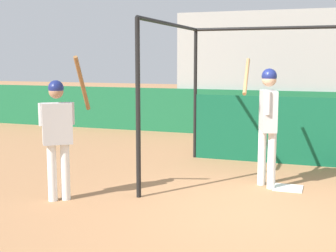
% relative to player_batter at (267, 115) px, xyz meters
% --- Properties ---
extents(ground_plane, '(60.00, 60.00, 0.00)m').
position_rel_player_batter_xyz_m(ground_plane, '(0.14, -1.39, -1.16)').
color(ground_plane, '#A8754C').
extents(outfield_wall, '(24.00, 0.12, 1.22)m').
position_rel_player_batter_xyz_m(outfield_wall, '(0.14, 4.87, -0.55)').
color(outfield_wall, '#196038').
rests_on(outfield_wall, ground).
extents(bleacher_section, '(6.50, 4.00, 3.30)m').
position_rel_player_batter_xyz_m(bleacher_section, '(0.14, 6.93, 0.48)').
color(bleacher_section, '#9E9E99').
rests_on(bleacher_section, ground).
extents(batting_cage, '(3.32, 3.08, 2.64)m').
position_rel_player_batter_xyz_m(batting_cage, '(-0.07, 1.26, -0.01)').
color(batting_cage, black).
rests_on(batting_cage, ground).
extents(home_plate, '(0.44, 0.44, 0.02)m').
position_rel_player_batter_xyz_m(home_plate, '(0.36, -0.01, -1.15)').
color(home_plate, white).
rests_on(home_plate, ground).
extents(player_batter, '(0.63, 0.88, 2.05)m').
position_rel_player_batter_xyz_m(player_batter, '(0.00, 0.00, 0.00)').
color(player_batter, white).
rests_on(player_batter, ground).
extents(player_waiting, '(0.64, 0.71, 2.08)m').
position_rel_player_batter_xyz_m(player_waiting, '(-2.71, -1.72, -0.11)').
color(player_waiting, white).
rests_on(player_waiting, ground).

